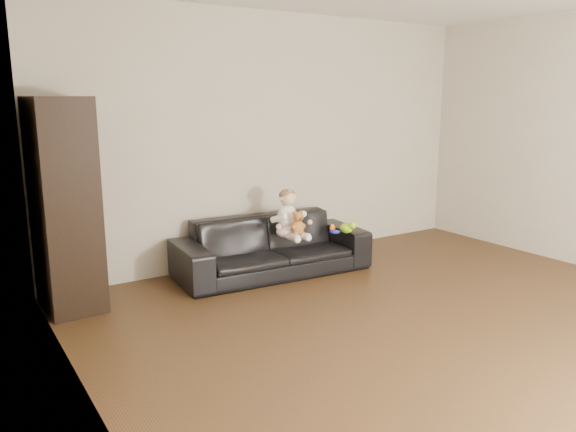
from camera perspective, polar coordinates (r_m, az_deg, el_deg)
floor at (r=4.32m, az=18.74°, el=-12.49°), size 5.50×5.50×0.00m
wall_back at (r=6.04m, az=-1.21°, el=7.85°), size 5.00×0.00×5.00m
wall_left at (r=2.52m, az=-17.38°, el=1.22°), size 0.00×5.50×5.50m
sofa at (r=5.61m, az=-1.63°, el=-3.07°), size 1.97×0.89×0.56m
cabinet at (r=4.90m, az=-21.74°, el=0.95°), size 0.47×0.62×1.75m
shelf_item at (r=4.85m, az=-21.88°, el=5.54°), size 0.19×0.26×0.28m
baby at (r=5.52m, az=0.08°, el=-0.07°), size 0.34×0.41×0.49m
teddy_bear at (r=5.41m, az=1.02°, el=-0.78°), size 0.14×0.15×0.24m
toy_green at (r=5.77m, az=5.94°, el=-1.24°), size 0.14×0.17×0.11m
toy_rattle at (r=5.86m, az=4.53°, el=-1.23°), size 0.08×0.08×0.06m
toy_blue_disc at (r=5.80m, az=4.78°, el=-1.60°), size 0.14×0.14×0.02m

